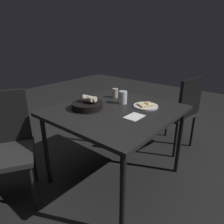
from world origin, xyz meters
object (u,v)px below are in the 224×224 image
bread_basket (87,105)px  chair_near (179,109)px  dining_table (115,115)px  pepper_shaker (115,93)px  pizza_plate (146,106)px  chair_far (4,141)px  beer_glass (123,98)px

bread_basket → chair_near: chair_near is taller
dining_table → bread_basket: 0.27m
dining_table → pepper_shaker: (-0.28, -0.23, 0.10)m
dining_table → pizza_plate: pizza_plate is taller
bread_basket → pepper_shaker: (-0.43, -0.03, 0.00)m
pizza_plate → chair_near: 0.73m
bread_basket → chair_far: size_ratio=0.30×
chair_far → chair_near: bearing=154.4°
beer_glass → pizza_plate: bearing=103.6°
pepper_shaker → chair_near: size_ratio=0.10×
beer_glass → chair_near: size_ratio=0.13×
pepper_shaker → chair_near: bearing=144.0°
beer_glass → pepper_shaker: bearing=-120.8°
pizza_plate → pepper_shaker: pepper_shaker is taller
chair_near → chair_far: bearing=-25.6°
pepper_shaker → bread_basket: bearing=4.0°
dining_table → pizza_plate: size_ratio=4.73×
chair_far → bread_basket: bearing=148.8°
pizza_plate → beer_glass: 0.23m
bread_basket → chair_near: size_ratio=0.31×
bread_basket → beer_glass: bearing=154.6°
chair_far → pepper_shaker: bearing=162.0°
pizza_plate → chair_far: (0.98, -0.74, -0.21)m
pizza_plate → pepper_shaker: size_ratio=2.38×
pizza_plate → chair_near: bearing=175.2°
bread_basket → pepper_shaker: 0.43m
bread_basket → chair_near: bearing=157.9°
bread_basket → chair_near: 1.18m
pizza_plate → bread_basket: bread_basket is taller
pizza_plate → bread_basket: size_ratio=0.81×
chair_far → beer_glass: bearing=150.7°
bread_basket → beer_glass: (-0.32, 0.15, 0.02)m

